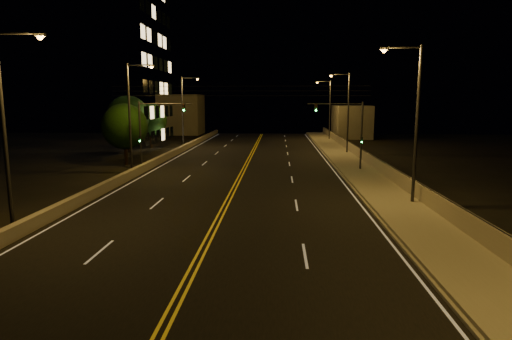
{
  "coord_description": "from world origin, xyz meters",
  "views": [
    {
      "loc": [
        3.31,
        -7.09,
        6.57
      ],
      "look_at": [
        2.0,
        18.0,
        2.5
      ],
      "focal_mm": 30.0,
      "sensor_mm": 36.0,
      "label": 1
    }
  ],
  "objects_px": {
    "streetlight_6": "(184,107)",
    "tree_1": "(128,117)",
    "streetlight_4": "(8,120)",
    "traffic_signal_right": "(351,128)",
    "building_tower": "(68,52)",
    "streetlight_2": "(346,108)",
    "streetlight_3": "(328,106)",
    "traffic_signal_left": "(150,128)",
    "tree_2": "(150,120)",
    "tree_0": "(125,126)",
    "streetlight_5": "(132,111)",
    "streetlight_1": "(413,116)"
  },
  "relations": [
    {
      "from": "streetlight_6",
      "to": "tree_1",
      "type": "bearing_deg",
      "value": -135.71
    },
    {
      "from": "streetlight_4",
      "to": "traffic_signal_right",
      "type": "xyz_separation_m",
      "value": [
        19.98,
        19.57,
        -1.58
      ]
    },
    {
      "from": "building_tower",
      "to": "tree_1",
      "type": "bearing_deg",
      "value": -17.4
    },
    {
      "from": "streetlight_2",
      "to": "building_tower",
      "type": "height_order",
      "value": "building_tower"
    },
    {
      "from": "streetlight_3",
      "to": "traffic_signal_right",
      "type": "distance_m",
      "value": 31.9
    },
    {
      "from": "traffic_signal_right",
      "to": "traffic_signal_left",
      "type": "xyz_separation_m",
      "value": [
        -18.88,
        0.0,
        0.0
      ]
    },
    {
      "from": "streetlight_6",
      "to": "traffic_signal_right",
      "type": "height_order",
      "value": "streetlight_6"
    },
    {
      "from": "tree_1",
      "to": "tree_2",
      "type": "xyz_separation_m",
      "value": [
        1.24,
        5.52,
        -0.65
      ]
    },
    {
      "from": "streetlight_4",
      "to": "streetlight_6",
      "type": "distance_m",
      "value": 39.73
    },
    {
      "from": "streetlight_2",
      "to": "building_tower",
      "type": "xyz_separation_m",
      "value": [
        -36.11,
        3.93,
        7.34
      ]
    },
    {
      "from": "streetlight_4",
      "to": "tree_0",
      "type": "height_order",
      "value": "streetlight_4"
    },
    {
      "from": "traffic_signal_left",
      "to": "tree_2",
      "type": "distance_m",
      "value": 20.65
    },
    {
      "from": "streetlight_5",
      "to": "building_tower",
      "type": "distance_m",
      "value": 24.72
    },
    {
      "from": "streetlight_3",
      "to": "streetlight_4",
      "type": "xyz_separation_m",
      "value": [
        -21.48,
        -51.39,
        0.0
      ]
    },
    {
      "from": "streetlight_2",
      "to": "streetlight_4",
      "type": "xyz_separation_m",
      "value": [
        -21.48,
        -32.59,
        0.0
      ]
    },
    {
      "from": "traffic_signal_right",
      "to": "tree_1",
      "type": "relative_size",
      "value": 0.89
    },
    {
      "from": "streetlight_2",
      "to": "streetlight_3",
      "type": "relative_size",
      "value": 1.0
    },
    {
      "from": "traffic_signal_left",
      "to": "tree_0",
      "type": "distance_m",
      "value": 4.85
    },
    {
      "from": "streetlight_2",
      "to": "tree_0",
      "type": "relative_size",
      "value": 1.56
    },
    {
      "from": "streetlight_3",
      "to": "streetlight_5",
      "type": "xyz_separation_m",
      "value": [
        -21.48,
        -33.39,
        0.0
      ]
    },
    {
      "from": "tree_1",
      "to": "streetlight_3",
      "type": "bearing_deg",
      "value": 32.53
    },
    {
      "from": "building_tower",
      "to": "tree_0",
      "type": "distance_m",
      "value": 20.41
    },
    {
      "from": "streetlight_3",
      "to": "streetlight_6",
      "type": "distance_m",
      "value": 24.44
    },
    {
      "from": "streetlight_3",
      "to": "building_tower",
      "type": "height_order",
      "value": "building_tower"
    },
    {
      "from": "traffic_signal_right",
      "to": "streetlight_5",
      "type": "bearing_deg",
      "value": -175.5
    },
    {
      "from": "building_tower",
      "to": "streetlight_6",
      "type": "bearing_deg",
      "value": 12.36
    },
    {
      "from": "streetlight_2",
      "to": "tree_1",
      "type": "height_order",
      "value": "streetlight_2"
    },
    {
      "from": "building_tower",
      "to": "tree_2",
      "type": "distance_m",
      "value": 13.67
    },
    {
      "from": "streetlight_4",
      "to": "streetlight_6",
      "type": "relative_size",
      "value": 1.0
    },
    {
      "from": "streetlight_6",
      "to": "tree_0",
      "type": "height_order",
      "value": "streetlight_6"
    },
    {
      "from": "streetlight_1",
      "to": "streetlight_2",
      "type": "height_order",
      "value": "same"
    },
    {
      "from": "building_tower",
      "to": "traffic_signal_left",
      "type": "bearing_deg",
      "value": -47.15
    },
    {
      "from": "streetlight_1",
      "to": "traffic_signal_left",
      "type": "distance_m",
      "value": 24.32
    },
    {
      "from": "streetlight_1",
      "to": "streetlight_5",
      "type": "bearing_deg",
      "value": 151.61
    },
    {
      "from": "streetlight_5",
      "to": "tree_2",
      "type": "relative_size",
      "value": 1.58
    },
    {
      "from": "tree_0",
      "to": "tree_1",
      "type": "xyz_separation_m",
      "value": [
        -3.53,
        11.04,
        0.6
      ]
    },
    {
      "from": "streetlight_3",
      "to": "building_tower",
      "type": "distance_m",
      "value": 39.73
    },
    {
      "from": "traffic_signal_left",
      "to": "traffic_signal_right",
      "type": "bearing_deg",
      "value": 0.0
    },
    {
      "from": "streetlight_5",
      "to": "streetlight_6",
      "type": "relative_size",
      "value": 1.0
    },
    {
      "from": "streetlight_5",
      "to": "streetlight_4",
      "type": "bearing_deg",
      "value": -90.0
    },
    {
      "from": "streetlight_1",
      "to": "tree_1",
      "type": "bearing_deg",
      "value": 135.08
    },
    {
      "from": "streetlight_1",
      "to": "tree_1",
      "type": "distance_m",
      "value": 38.88
    },
    {
      "from": "traffic_signal_left",
      "to": "tree_1",
      "type": "bearing_deg",
      "value": 116.6
    },
    {
      "from": "traffic_signal_left",
      "to": "tree_0",
      "type": "xyz_separation_m",
      "value": [
        -3.61,
        3.23,
        -0.09
      ]
    },
    {
      "from": "streetlight_6",
      "to": "streetlight_4",
      "type": "bearing_deg",
      "value": -90.0
    },
    {
      "from": "streetlight_5",
      "to": "tree_2",
      "type": "distance_m",
      "value": 21.96
    },
    {
      "from": "traffic_signal_right",
      "to": "tree_0",
      "type": "bearing_deg",
      "value": 171.82
    },
    {
      "from": "building_tower",
      "to": "tree_1",
      "type": "distance_m",
      "value": 12.32
    },
    {
      "from": "streetlight_1",
      "to": "streetlight_4",
      "type": "xyz_separation_m",
      "value": [
        -21.48,
        -6.39,
        0.0
      ]
    },
    {
      "from": "streetlight_2",
      "to": "tree_2",
      "type": "relative_size",
      "value": 1.58
    }
  ]
}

